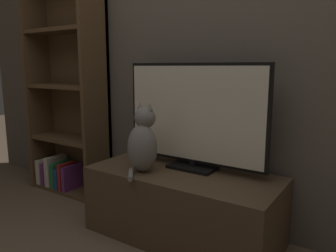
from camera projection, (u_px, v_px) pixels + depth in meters
name	position (u px, v px, depth m)	size (l,w,h in m)	color
wall_back	(209.00, 25.00, 2.06)	(4.80, 0.05, 2.60)	#60564C
tv_stand	(183.00, 205.00, 2.01)	(1.16, 0.53, 0.42)	brown
tv	(194.00, 116.00, 1.99)	(0.93, 0.18, 0.65)	black
cat	(143.00, 143.00, 1.96)	(0.19, 0.30, 0.42)	gray
bookshelf	(69.00, 97.00, 2.71)	(0.72, 0.28, 1.77)	brown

